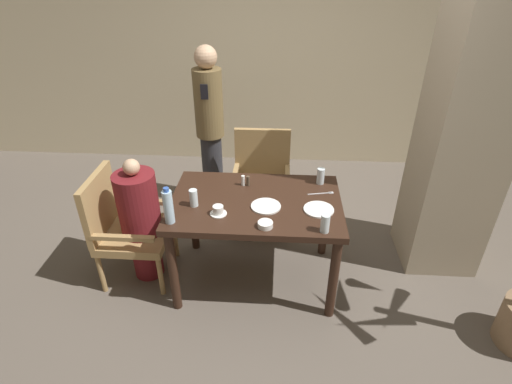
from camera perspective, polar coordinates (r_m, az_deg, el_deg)
The scene contains 19 objects.
ground_plane at distance 3.47m, azimuth -0.05°, elevation -11.99°, with size 16.00×16.00×0.00m, color #60564C.
wall_back at distance 4.93m, azimuth 1.82°, elevation 19.71°, with size 8.00×0.06×2.80m.
pillar_stone at distance 3.41m, azimuth 28.30°, elevation 9.96°, with size 0.58×0.58×2.70m.
dining_table at distance 3.06m, azimuth -0.05°, elevation -2.87°, with size 1.29×0.85×0.77m.
chair_left_side at distance 3.38m, azimuth -18.37°, elevation -4.43°, with size 0.54×0.54×0.93m.
diner_in_left_chair at distance 3.30m, azimuth -16.14°, elevation -3.75°, with size 0.32×0.32×1.08m.
chair_far_side at distance 3.87m, azimuth 0.78°, elevation 2.06°, with size 0.54×0.54×0.93m.
standing_host at distance 4.07m, azimuth -6.61°, elevation 9.54°, with size 0.28×0.32×1.66m.
plate_main_left at distance 2.93m, azimuth 1.42°, elevation -2.05°, with size 0.22×0.22×0.01m.
plate_main_right at distance 2.93m, azimuth 8.95°, elevation -2.48°, with size 0.22×0.22×0.01m.
teacup_with_saucer at distance 2.85m, azimuth -5.42°, elevation -2.67°, with size 0.12×0.12×0.07m.
bowl_small at distance 2.71m, azimuth 1.34°, elevation -4.66°, with size 0.10×0.10×0.04m.
water_bottle at distance 2.77m, azimuth -12.42°, elevation -2.04°, with size 0.07×0.07×0.27m.
glass_tall_near at distance 2.68m, azimuth 9.85°, elevation -4.44°, with size 0.06×0.06×0.13m.
glass_tall_mid at distance 2.95m, azimuth -8.91°, elevation -0.84°, with size 0.06×0.06×0.13m.
glass_tall_far at distance 3.24m, azimuth 9.22°, elevation 2.26°, with size 0.06×0.06×0.13m.
salt_shaker at distance 3.18m, azimuth -1.85°, elevation 1.65°, with size 0.03×0.03×0.09m.
pepper_shaker at distance 3.18m, azimuth -1.15°, elevation 1.60°, with size 0.03×0.03×0.08m.
fork_beside_plate at distance 3.13m, azimuth 9.59°, elevation -0.19°, with size 0.20×0.06×0.00m.
Camera 1 is at (0.17, -2.53, 2.37)m, focal length 28.00 mm.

